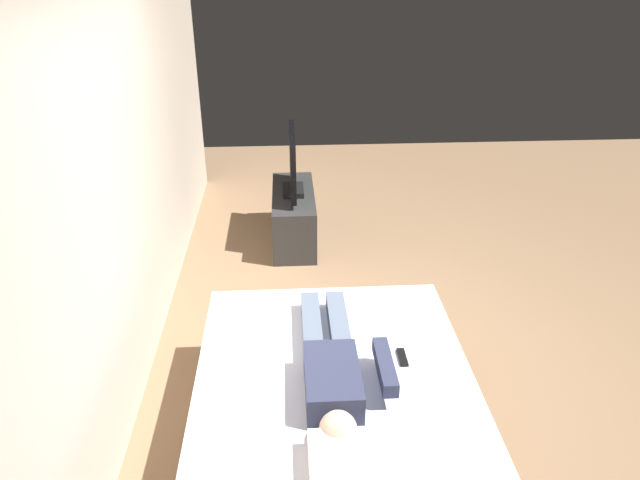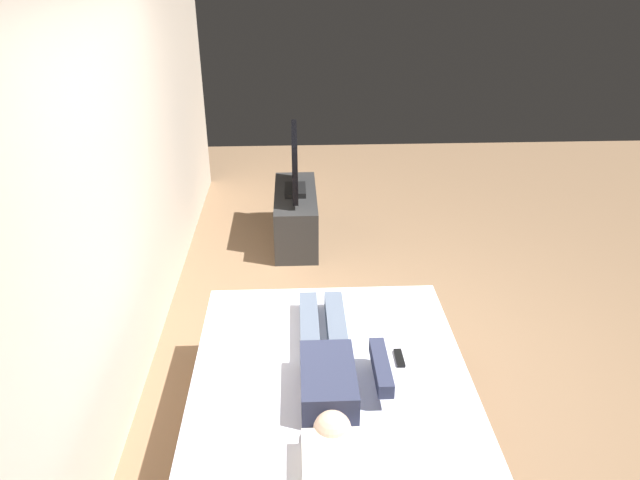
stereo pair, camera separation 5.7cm
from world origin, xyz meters
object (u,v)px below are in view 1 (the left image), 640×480
Objects in this scene: bed at (335,421)px; tv_stand at (294,216)px; remote at (402,357)px; person at (333,367)px; tv at (293,164)px; pillow at (349,479)px.

tv_stand is (2.78, 0.17, -0.01)m from bed.
remote is at bearing -167.74° from tv_stand.
bed is 13.39× the size of remote.
person is 8.40× the size of remote.
pillow is at bearing -177.14° from tv.
remote is 0.17× the size of tv.
bed is at bearing 0.00° from pillow.
person is 1.15× the size of tv_stand.
pillow is 0.44× the size of tv_stand.
tv is at bearing 3.56° from bed.
remote is at bearing -65.38° from bed.
person is at bearing 110.47° from remote.
bed is 0.52m from remote.
bed reaches higher than tv_stand.
person is at bearing 0.96° from pillow.
tv reaches higher than remote.
tv reaches higher than person.
person reaches higher than remote.
bed is 2.84m from tv.
person is (0.03, 0.01, 0.36)m from bed.
person reaches higher than bed.
remote is (0.18, -0.39, 0.29)m from bed.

